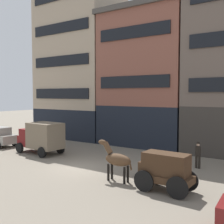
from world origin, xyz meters
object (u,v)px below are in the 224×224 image
(delivery_truck_near, at_px, (41,137))
(pedestrian_officer, at_px, (198,154))
(draft_horse, at_px, (117,159))
(cargo_wagon, at_px, (165,169))

(delivery_truck_near, relative_size, pedestrian_officer, 2.48)
(draft_horse, height_order, delivery_truck_near, delivery_truck_near)
(delivery_truck_near, bearing_deg, pedestrian_officer, 12.06)
(cargo_wagon, relative_size, delivery_truck_near, 0.66)
(cargo_wagon, height_order, draft_horse, draft_horse)
(pedestrian_officer, bearing_deg, cargo_wagon, -91.28)
(cargo_wagon, xyz_separation_m, draft_horse, (-2.95, 0.00, 0.12))
(cargo_wagon, height_order, pedestrian_officer, cargo_wagon)
(delivery_truck_near, height_order, pedestrian_officer, delivery_truck_near)
(draft_horse, bearing_deg, delivery_truck_near, 163.98)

